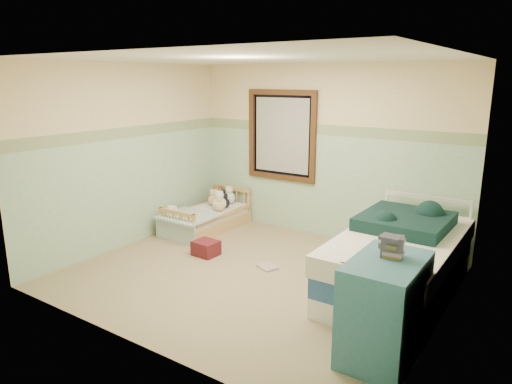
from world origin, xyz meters
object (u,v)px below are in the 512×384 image
Objects in this scene: toddler_bed_frame at (207,223)px; plush_floor_cream at (172,223)px; plush_floor_tan at (185,229)px; twin_bed_frame at (397,283)px; dresser at (384,309)px; floor_book at (267,267)px; red_pillow at (206,248)px.

toddler_bed_frame is 4.92× the size of plush_floor_cream.
plush_floor_tan is 0.12× the size of twin_bed_frame.
plush_floor_cream is at bearing 165.04° from plush_floor_tan.
toddler_bed_frame is 0.50m from plush_floor_tan.
toddler_bed_frame is 1.62× the size of dresser.
plush_floor_cream is 3.50m from twin_bed_frame.
twin_bed_frame is 8.76× the size of floor_book.
toddler_bed_frame is at bearing 177.72° from floor_book.
twin_bed_frame reaches higher than red_pillow.
plush_floor_cream is at bearing -167.09° from floor_book.
plush_floor_cream is 0.34m from plush_floor_tan.
plush_floor_tan is at bearing -92.57° from toddler_bed_frame.
toddler_bed_frame is at bearing 49.31° from plush_floor_cream.
toddler_bed_frame is at bearing 87.43° from plush_floor_tan.
twin_bed_frame reaches higher than floor_book.
plush_floor_tan is 3.17m from twin_bed_frame.
plush_floor_tan is (-0.02, -0.50, 0.04)m from toddler_bed_frame.
floor_book is at bearing -9.53° from plush_floor_tan.
twin_bed_frame is at bearing -0.69° from plush_floor_tan.
plush_floor_cream is at bearing 159.78° from dresser.
toddler_bed_frame is 0.54m from plush_floor_cream.
twin_bed_frame is 2.47m from red_pillow.
floor_book is (1.96, -0.36, -0.13)m from plush_floor_cream.
plush_floor_cream is 0.13× the size of twin_bed_frame.
red_pillow is at bearing -23.54° from plush_floor_cream.
dresser is (3.42, -1.80, 0.34)m from toddler_bed_frame.
plush_floor_tan is 0.81m from red_pillow.
plush_floor_tan is at bearing -166.16° from floor_book.
toddler_bed_frame is 5.42× the size of plush_floor_tan.
plush_floor_cream is 1.15m from red_pillow.
twin_bed_frame is (3.50, -0.13, -0.03)m from plush_floor_cream.
floor_book is at bearing 150.46° from dresser.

